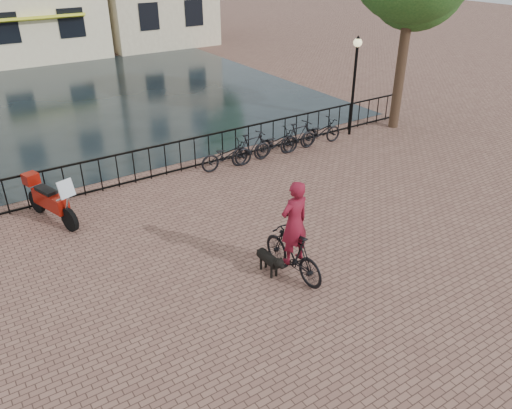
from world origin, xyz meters
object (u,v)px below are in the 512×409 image
cyclist (294,236)px  dog (269,261)px  motorcycle (50,196)px  lamp_post (355,70)px

cyclist → dog: (-0.39, 0.33, -0.70)m
motorcycle → cyclist: bearing=-72.0°
lamp_post → cyclist: (-7.08, -5.84, -1.39)m
cyclist → motorcycle: 6.43m
lamp_post → cyclist: size_ratio=1.33×
dog → motorcycle: size_ratio=0.42×
lamp_post → cyclist: 9.28m
lamp_post → dog: 9.51m
dog → motorcycle: motorcycle is taller
motorcycle → lamp_post: bearing=-14.2°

